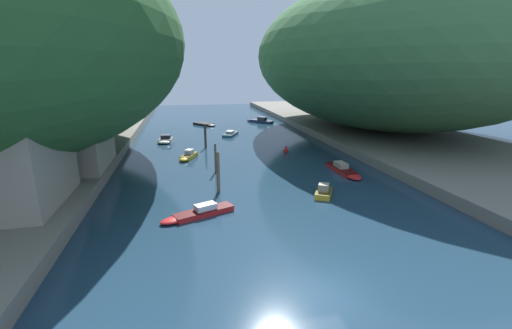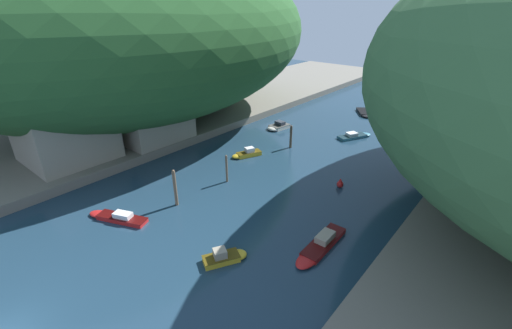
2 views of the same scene
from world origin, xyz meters
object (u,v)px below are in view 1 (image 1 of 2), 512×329
Objects in this scene: boat_far_upstream at (188,156)px; person_on_quay at (89,160)px; boat_mid_channel at (197,213)px; boat_red_skiff at (206,124)px; boathouse_shed at (79,140)px; boat_small_dinghy at (259,121)px; channel_buoy_near at (286,150)px; boat_cabin_cruiser at (231,133)px; boat_yellow_tender at (165,140)px; boat_open_rowboat at (324,191)px; boat_moored_right at (344,170)px.

person_on_quay is (-9.40, -6.49, 1.69)m from boat_far_upstream.
boat_red_skiff is at bearing -27.26° from boat_mid_channel.
boathouse_shed reaches higher than boat_far_upstream.
boat_small_dinghy is 26.88m from channel_buoy_near.
boathouse_shed is at bearing -106.34° from boat_cabin_cruiser.
boat_yellow_tender is 29.19m from boat_open_rowboat.
boat_moored_right is (11.91, -35.06, 0.07)m from boat_red_skiff.
boat_small_dinghy is at bearing -52.80° from person_on_quay.
boat_mid_channel is (3.33, -27.85, -0.08)m from boat_yellow_tender.
person_on_quay is at bearing -7.85° from boat_moored_right.
boat_far_upstream is (-3.93, -25.74, 0.12)m from boat_red_skiff.
boat_cabin_cruiser is (7.38, 14.58, -0.08)m from boat_far_upstream.
boat_small_dinghy is at bearing 150.97° from boat_red_skiff.
boat_small_dinghy is 5.61× the size of channel_buoy_near.
boat_moored_right is at bearing -85.18° from boat_mid_channel.
boat_far_upstream reaches higher than channel_buoy_near.
boathouse_shed is 26.84m from boat_moored_right.
channel_buoy_near is at bearing -72.24° from boat_moored_right.
boat_open_rowboat is (-3.71, -42.11, -0.05)m from boat_small_dinghy.
boat_moored_right is 1.08× the size of boat_small_dinghy.
boat_small_dinghy is (7.54, 12.58, 0.12)m from boat_cabin_cruiser.
boat_moored_right is at bearing 79.47° from boat_open_rowboat.
boathouse_shed is 23.79m from channel_buoy_near.
boat_yellow_tender is 28.05m from boat_mid_channel.
boat_yellow_tender is 11.18m from boat_cabin_cruiser.
boat_moored_right is (15.84, -9.32, -0.05)m from boat_far_upstream.
boat_cabin_cruiser is at bearing -55.48° from person_on_quay.
boathouse_shed is at bearing 20.37° from person_on_quay.
boat_mid_channel is 32.68m from boat_cabin_cruiser.
boat_open_rowboat is at bearing -24.44° from boathouse_shed.
boat_yellow_tender reaches higher than boat_moored_right.
channel_buoy_near is (8.52, -25.35, 0.19)m from boat_red_skiff.
boat_moored_right is 25.35m from boat_cabin_cruiser.
boat_cabin_cruiser is (17.83, 19.69, -3.48)m from boathouse_shed.
boat_far_upstream is at bearing 26.06° from boathouse_shed.
boat_far_upstream is 30.99m from boat_small_dinghy.
channel_buoy_near is at bearing -154.53° from boat_far_upstream.
boathouse_shed is at bearing -166.50° from channel_buoy_near.
boat_yellow_tender is at bearing 29.02° from boat_red_skiff.
boat_far_upstream is at bearing -178.22° from channel_buoy_near.
boat_red_skiff is at bearing -72.70° from boat_moored_right.
boat_cabin_cruiser is at bearing 109.68° from channel_buoy_near.
boat_mid_channel is at bearing -155.11° from person_on_quay.
boathouse_shed is 8.83× the size of channel_buoy_near.
boat_small_dinghy is 1.66× the size of boat_open_rowboat.
boat_mid_channel is 17.33m from boat_far_upstream.
boat_open_rowboat is at bearing 126.98° from boat_yellow_tender.
person_on_quay reaches higher than boat_open_rowboat.
boat_moored_right is (26.29, -4.21, -3.46)m from boathouse_shed.
boat_yellow_tender is 18.25m from person_on_quay.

